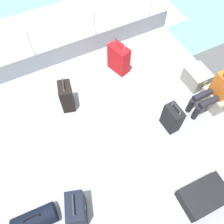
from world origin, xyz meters
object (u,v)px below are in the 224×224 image
passenger_seated (216,90)px  cargo_crate_0 (197,77)px  suitcase_4 (119,59)px  suitcase_1 (77,210)px  cargo_crate_1 (216,98)px  suitcase_0 (204,196)px  duffel_bag (35,220)px  suitcase_3 (67,97)px  suitcase_2 (172,118)px  paper_cup (127,51)px

passenger_seated → cargo_crate_0: bearing=164.3°
suitcase_4 → suitcase_1: bearing=-39.2°
cargo_crate_1 → suitcase_0: cargo_crate_1 is taller
duffel_bag → suitcase_3: bearing=145.6°
passenger_seated → suitcase_4: size_ratio=1.33×
suitcase_1 → suitcase_2: suitcase_1 is taller
suitcase_0 → suitcase_1: 1.99m
cargo_crate_0 → suitcase_3: 2.70m
suitcase_0 → suitcase_2: 1.39m
suitcase_4 → suitcase_0: bearing=-1.4°
cargo_crate_1 → suitcase_3: 2.92m
duffel_bag → passenger_seated: bearing=97.9°
suitcase_2 → paper_cup: bearing=173.9°
suitcase_0 → suitcase_3: size_ratio=1.05×
cargo_crate_0 → paper_cup: size_ratio=5.18×
suitcase_3 → suitcase_4: suitcase_4 is taller
suitcase_0 → suitcase_2: suitcase_2 is taller
duffel_bag → suitcase_4: bearing=130.6°
cargo_crate_0 → duffel_bag: size_ratio=0.79×
suitcase_2 → duffel_bag: (0.49, -2.76, -0.12)m
suitcase_0 → duffel_bag: 2.63m
passenger_seated → duffel_bag: (0.51, -3.67, -0.40)m
cargo_crate_1 → passenger_seated: (0.00, -0.18, 0.37)m
suitcase_1 → passenger_seated: bearing=102.8°
cargo_crate_0 → suitcase_1: 3.47m
duffel_bag → suitcase_2: bearing=100.0°
cargo_crate_0 → suitcase_3: bearing=-104.4°
cargo_crate_1 → suitcase_2: size_ratio=0.82×
cargo_crate_1 → paper_cup: bearing=-157.3°
suitcase_0 → suitcase_4: (-3.06, 0.08, 0.20)m
passenger_seated → suitcase_0: size_ratio=1.40×
cargo_crate_0 → suitcase_4: (-1.08, -1.27, 0.14)m
suitcase_3 → suitcase_4: bearing=107.0°
suitcase_4 → cargo_crate_1: bearing=37.3°
duffel_bag → suitcase_1: bearing=73.8°
suitcase_4 → suitcase_2: bearing=6.7°
cargo_crate_1 → duffel_bag: 3.88m
suitcase_3 → passenger_seated: bearing=62.5°
suitcase_0 → suitcase_2: size_ratio=1.12×
suitcase_0 → passenger_seated: bearing=139.4°
passenger_seated → suitcase_2: 0.94m
suitcase_3 → paper_cup: bearing=114.0°
passenger_seated → paper_cup: 2.23m
suitcase_2 → suitcase_3: 2.01m
cargo_crate_0 → suitcase_4: bearing=-130.3°
cargo_crate_0 → suitcase_3: suitcase_3 is taller
suitcase_2 → passenger_seated: bearing=91.4°
suitcase_1 → suitcase_2: bearing=107.4°
suitcase_4 → paper_cup: (-0.38, 0.42, -0.27)m
cargo_crate_0 → suitcase_3: (-0.67, -2.62, 0.13)m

